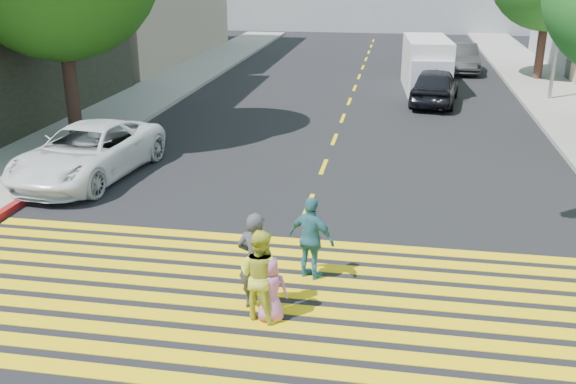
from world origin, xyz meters
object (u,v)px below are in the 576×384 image
(pedestrian_woman, at_px, (260,275))
(dark_car_near, at_px, (435,86))
(silver_car, at_px, (423,52))
(pedestrian_child, at_px, (271,289))
(dark_car_parked, at_px, (462,58))
(white_van, at_px, (427,66))
(pedestrian_man, at_px, (256,261))
(pedestrian_extra, at_px, (311,239))
(white_sedan, at_px, (88,152))

(pedestrian_woman, height_order, dark_car_near, pedestrian_woman)
(pedestrian_woman, distance_m, silver_car, 28.63)
(pedestrian_child, relative_size, dark_car_parked, 0.27)
(dark_car_parked, distance_m, white_van, 5.80)
(pedestrian_man, distance_m, pedestrian_woman, 0.33)
(pedestrian_extra, distance_m, silver_car, 27.03)
(pedestrian_extra, height_order, white_sedan, pedestrian_extra)
(pedestrian_woman, relative_size, dark_car_parked, 0.36)
(pedestrian_woman, bearing_deg, white_van, -79.73)
(pedestrian_man, xyz_separation_m, dark_car_near, (3.65, 17.19, -0.14))
(dark_car_near, xyz_separation_m, silver_car, (-0.23, 10.96, -0.14))
(pedestrian_child, bearing_deg, dark_car_near, -109.26)
(pedestrian_man, xyz_separation_m, pedestrian_extra, (0.77, 1.25, -0.08))
(dark_car_parked, bearing_deg, pedestrian_man, -102.71)
(pedestrian_child, xyz_separation_m, dark_car_parked, (5.03, 25.80, 0.14))
(pedestrian_woman, distance_m, white_sedan, 8.80)
(pedestrian_woman, bearing_deg, silver_car, -77.25)
(pedestrian_woman, xyz_separation_m, pedestrian_extra, (0.63, 1.54, 0.01))
(pedestrian_woman, relative_size, white_van, 0.32)
(pedestrian_child, height_order, dark_car_parked, dark_car_parked)
(pedestrian_extra, xyz_separation_m, dark_car_near, (2.88, 15.94, -0.05))
(silver_car, height_order, white_van, white_van)
(pedestrian_man, distance_m, white_sedan, 8.50)
(pedestrian_child, height_order, white_van, white_van)
(pedestrian_extra, height_order, silver_car, pedestrian_extra)
(pedestrian_man, bearing_deg, silver_car, -90.20)
(silver_car, bearing_deg, dark_car_near, 87.67)
(white_sedan, distance_m, dark_car_near, 14.75)
(pedestrian_child, xyz_separation_m, pedestrian_extra, (0.45, 1.60, 0.22))
(silver_car, bearing_deg, pedestrian_man, 79.54)
(silver_car, distance_m, white_van, 8.15)
(silver_car, bearing_deg, pedestrian_child, 80.25)
(dark_car_near, relative_size, white_van, 0.88)
(white_sedan, xyz_separation_m, dark_car_parked, (11.34, 19.43, -0.00))
(pedestrian_man, relative_size, dark_car_near, 0.40)
(pedestrian_extra, distance_m, dark_car_parked, 24.63)
(dark_car_near, bearing_deg, pedestrian_child, 86.65)
(dark_car_near, distance_m, silver_car, 10.96)
(pedestrian_child, xyz_separation_m, white_sedan, (-6.32, 6.37, 0.14))
(dark_car_parked, bearing_deg, pedestrian_extra, -101.55)
(pedestrian_man, xyz_separation_m, pedestrian_child, (0.32, -0.35, -0.30))
(pedestrian_child, relative_size, white_van, 0.23)
(silver_car, height_order, dark_car_parked, dark_car_parked)
(pedestrian_extra, bearing_deg, white_sedan, -11.64)
(pedestrian_man, bearing_deg, pedestrian_child, 139.12)
(pedestrian_man, xyz_separation_m, pedestrian_woman, (0.13, -0.29, -0.09))
(white_van, bearing_deg, dark_car_near, -88.66)
(silver_car, relative_size, white_van, 0.84)
(white_sedan, bearing_deg, white_van, 62.10)
(pedestrian_man, height_order, pedestrian_extra, pedestrian_man)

